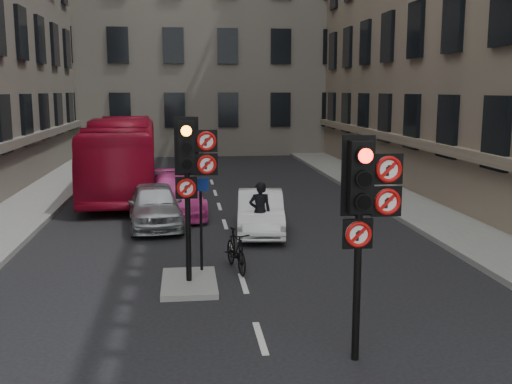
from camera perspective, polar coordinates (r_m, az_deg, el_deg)
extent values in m
cube|color=gray|center=(21.04, -23.16, -2.55)|extent=(3.00, 50.00, 0.16)
cube|color=gray|center=(21.87, 16.01, -1.70)|extent=(3.00, 50.00, 0.16)
cube|color=gray|center=(13.41, -6.38, -8.60)|extent=(1.20, 2.00, 0.12)
cube|color=slate|center=(46.12, -5.49, 16.80)|extent=(30.00, 14.00, 20.00)
cylinder|color=black|center=(9.63, 9.59, -8.95)|extent=(0.12, 0.12, 2.40)
cube|color=black|center=(9.23, 9.90, 1.41)|extent=(0.36, 0.28, 1.10)
cube|color=black|center=(9.35, 9.67, 1.53)|extent=(0.52, 0.03, 1.25)
cylinder|color=#FF1407|center=(8.95, 10.41, 3.41)|extent=(0.22, 0.01, 0.22)
cylinder|color=black|center=(8.99, 10.34, 1.19)|extent=(0.22, 0.01, 0.22)
cylinder|color=black|center=(9.05, 10.28, -1.00)|extent=(0.22, 0.01, 0.22)
cube|color=black|center=(9.32, 12.43, 2.16)|extent=(0.47, 0.05, 0.47)
cylinder|color=white|center=(9.28, 12.51, 2.12)|extent=(0.41, 0.02, 0.41)
torus|color=#BF0C0A|center=(9.27, 12.54, 2.11)|extent=(0.41, 0.06, 0.41)
cube|color=#BF0C0A|center=(9.26, 12.55, 2.11)|extent=(0.25, 0.01, 0.25)
cube|color=black|center=(9.40, 12.32, -0.87)|extent=(0.47, 0.05, 0.47)
cylinder|color=white|center=(9.36, 12.40, -0.91)|extent=(0.41, 0.02, 0.41)
torus|color=#BF0C0A|center=(9.35, 12.43, -0.93)|extent=(0.41, 0.06, 0.41)
cube|color=#BF0C0A|center=(9.34, 12.44, -0.93)|extent=(0.25, 0.01, 0.25)
cube|color=black|center=(9.37, 9.66, -3.94)|extent=(0.47, 0.05, 0.47)
cylinder|color=white|center=(9.33, 9.73, -4.00)|extent=(0.41, 0.02, 0.41)
torus|color=#BF0C0A|center=(9.31, 9.75, -4.02)|extent=(0.41, 0.06, 0.41)
cube|color=#BF0C0A|center=(9.31, 9.76, -4.03)|extent=(0.25, 0.01, 0.25)
cylinder|color=black|center=(13.07, -6.48, -3.35)|extent=(0.12, 0.12, 2.40)
cube|color=black|center=(12.80, -6.63, 4.31)|extent=(0.36, 0.28, 1.10)
cube|color=black|center=(12.93, -6.64, 4.36)|extent=(0.52, 0.03, 1.25)
cylinder|color=orange|center=(12.52, -6.66, 5.80)|extent=(0.22, 0.02, 0.22)
cylinder|color=black|center=(12.55, -6.63, 4.21)|extent=(0.22, 0.02, 0.22)
cylinder|color=black|center=(12.59, -6.60, 2.62)|extent=(0.22, 0.02, 0.22)
cube|color=black|center=(12.77, -4.75, 4.87)|extent=(0.47, 0.05, 0.47)
cylinder|color=white|center=(12.73, -4.74, 4.86)|extent=(0.41, 0.02, 0.41)
torus|color=#BF0C0A|center=(12.72, -4.74, 4.85)|extent=(0.41, 0.06, 0.41)
cube|color=#BF0C0A|center=(12.71, -4.74, 4.85)|extent=(0.25, 0.02, 0.25)
cube|color=black|center=(12.82, -4.72, 2.65)|extent=(0.47, 0.05, 0.47)
cylinder|color=white|center=(12.79, -4.71, 2.62)|extent=(0.41, 0.02, 0.41)
torus|color=#BF0C0A|center=(12.77, -4.71, 2.62)|extent=(0.41, 0.06, 0.41)
cube|color=#BF0C0A|center=(12.77, -4.71, 2.61)|extent=(0.25, 0.02, 0.25)
cube|color=black|center=(12.89, -6.64, 0.40)|extent=(0.47, 0.05, 0.47)
cylinder|color=white|center=(12.85, -6.64, 0.37)|extent=(0.41, 0.02, 0.41)
torus|color=#BF0C0A|center=(12.83, -6.64, 0.36)|extent=(0.41, 0.06, 0.41)
cube|color=#BF0C0A|center=(12.83, -6.64, 0.36)|extent=(0.25, 0.02, 0.25)
imported|color=#9DA0A4|center=(19.09, -9.63, -1.23)|extent=(2.00, 4.16, 1.37)
imported|color=white|center=(18.00, 0.42, -1.93)|extent=(1.72, 3.93, 1.26)
imported|color=#EE46A9|center=(20.91, -7.73, -0.25)|extent=(2.28, 4.81, 1.35)
imported|color=maroon|center=(25.52, -12.63, 3.37)|extent=(3.15, 11.26, 3.11)
imported|color=black|center=(14.29, -1.91, -5.55)|extent=(0.75, 1.72, 1.00)
imported|color=black|center=(16.89, 0.38, -1.91)|extent=(0.64, 0.44, 1.72)
cylinder|color=black|center=(13.84, -5.25, -3.18)|extent=(0.06, 0.06, 2.12)
cube|color=navy|center=(13.61, -5.31, 0.70)|extent=(0.37, 0.07, 0.30)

